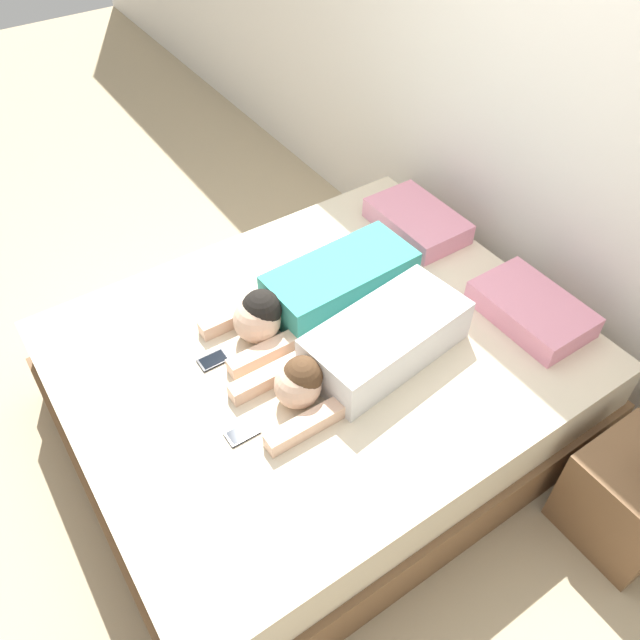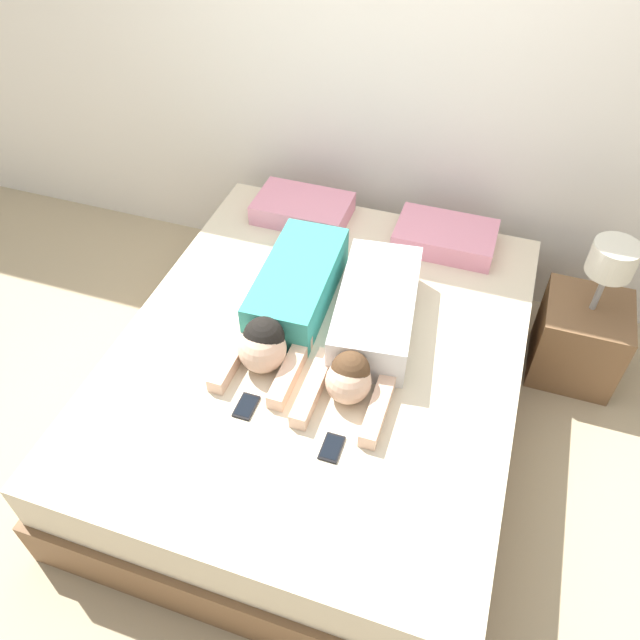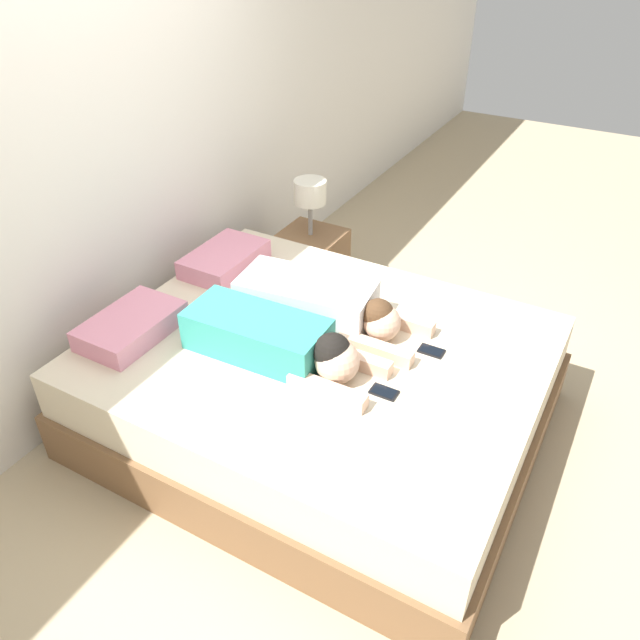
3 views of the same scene
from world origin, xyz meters
TOP-DOWN VIEW (x-y plane):
  - ground_plane at (0.00, 0.00)m, footprint 12.00×12.00m
  - wall_back at (0.00, 1.25)m, footprint 12.00×0.06m
  - bed at (0.00, 0.00)m, footprint 1.81×2.19m
  - pillow_head_left at (-0.39, 0.87)m, footprint 0.51×0.33m
  - pillow_head_right at (0.39, 0.87)m, footprint 0.51×0.33m
  - person_left at (-0.19, 0.11)m, footprint 0.34×1.00m
  - person_right at (0.20, 0.09)m, footprint 0.42×1.03m
  - cell_phone_left at (-0.17, -0.43)m, footprint 0.08×0.13m
  - cell_phone_right at (0.22, -0.51)m, footprint 0.08×0.13m
  - nightstand at (1.17, 0.73)m, footprint 0.42×0.42m

SIDE VIEW (x-z plane):
  - ground_plane at x=0.00m, z-range 0.00..0.00m
  - bed at x=0.00m, z-range 0.00..0.54m
  - nightstand at x=1.17m, z-range -0.15..0.69m
  - cell_phone_left at x=-0.17m, z-range 0.54..0.55m
  - cell_phone_right at x=0.22m, z-range 0.54..0.55m
  - pillow_head_left at x=-0.39m, z-range 0.54..0.65m
  - pillow_head_right at x=0.39m, z-range 0.54..0.65m
  - person_right at x=0.20m, z-range 0.53..0.75m
  - person_left at x=-0.19m, z-range 0.52..0.76m
  - wall_back at x=0.00m, z-range 0.00..2.60m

